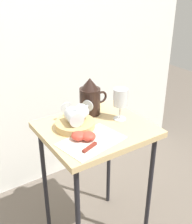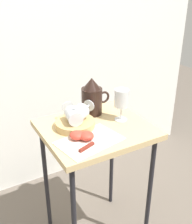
{
  "view_description": "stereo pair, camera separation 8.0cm",
  "coord_description": "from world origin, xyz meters",
  "px_view_note": "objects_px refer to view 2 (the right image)",
  "views": [
    {
      "loc": [
        -0.66,
        -1.01,
        1.4
      ],
      "look_at": [
        0.0,
        0.0,
        0.81
      ],
      "focal_mm": 45.24,
      "sensor_mm": 36.0,
      "label": 1
    },
    {
      "loc": [
        -0.59,
        -1.05,
        1.4
      ],
      "look_at": [
        0.0,
        0.0,
        0.81
      ],
      "focal_mm": 45.24,
      "sensor_mm": 36.0,
      "label": 2
    }
  ],
  "objects_px": {
    "wine_glass_tipped_near": "(73,116)",
    "knife": "(92,144)",
    "table": "(96,141)",
    "wine_glass_tipped_far": "(79,113)",
    "apple_half_left": "(77,135)",
    "basket_tray": "(75,124)",
    "pitcher": "(92,99)",
    "wine_glass_upright": "(121,100)",
    "apple_half_right": "(87,136)"
  },
  "relations": [
    {
      "from": "wine_glass_tipped_near",
      "to": "knife",
      "type": "bearing_deg",
      "value": -89.39
    },
    {
      "from": "table",
      "to": "wine_glass_tipped_far",
      "type": "xyz_separation_m",
      "value": [
        -0.07,
        0.04,
        0.16
      ]
    },
    {
      "from": "apple_half_left",
      "to": "basket_tray",
      "type": "bearing_deg",
      "value": 68.75
    },
    {
      "from": "wine_glass_tipped_far",
      "to": "apple_half_left",
      "type": "relative_size",
      "value": 2.32
    },
    {
      "from": "table",
      "to": "pitcher",
      "type": "bearing_deg",
      "value": 68.58
    },
    {
      "from": "pitcher",
      "to": "wine_glass_upright",
      "type": "height_order",
      "value": "pitcher"
    },
    {
      "from": "pitcher",
      "to": "wine_glass_tipped_near",
      "type": "height_order",
      "value": "pitcher"
    },
    {
      "from": "table",
      "to": "wine_glass_tipped_near",
      "type": "xyz_separation_m",
      "value": [
        -0.1,
        0.04,
        0.15
      ]
    },
    {
      "from": "table",
      "to": "pitcher",
      "type": "xyz_separation_m",
      "value": [
        0.06,
        0.14,
        0.16
      ]
    },
    {
      "from": "basket_tray",
      "to": "wine_glass_tipped_far",
      "type": "bearing_deg",
      "value": -3.32
    },
    {
      "from": "wine_glass_tipped_near",
      "to": "knife",
      "type": "xyz_separation_m",
      "value": [
        0.0,
        -0.18,
        -0.06
      ]
    },
    {
      "from": "table",
      "to": "apple_half_left",
      "type": "relative_size",
      "value": 11.01
    },
    {
      "from": "wine_glass_tipped_far",
      "to": "apple_half_left",
      "type": "height_order",
      "value": "wine_glass_tipped_far"
    },
    {
      "from": "basket_tray",
      "to": "apple_half_left",
      "type": "distance_m",
      "value": 0.11
    },
    {
      "from": "basket_tray",
      "to": "wine_glass_tipped_far",
      "type": "relative_size",
      "value": 1.24
    },
    {
      "from": "basket_tray",
      "to": "knife",
      "type": "distance_m",
      "value": 0.19
    },
    {
      "from": "basket_tray",
      "to": "wine_glass_tipped_far",
      "type": "distance_m",
      "value": 0.06
    },
    {
      "from": "apple_half_left",
      "to": "knife",
      "type": "xyz_separation_m",
      "value": [
        0.03,
        -0.08,
        -0.01
      ]
    },
    {
      "from": "basket_tray",
      "to": "pitcher",
      "type": "xyz_separation_m",
      "value": [
        0.15,
        0.1,
        0.06
      ]
    },
    {
      "from": "table",
      "to": "pitcher",
      "type": "distance_m",
      "value": 0.22
    },
    {
      "from": "wine_glass_tipped_far",
      "to": "apple_half_left",
      "type": "xyz_separation_m",
      "value": [
        -0.06,
        -0.11,
        -0.05
      ]
    },
    {
      "from": "table",
      "to": "wine_glass_tipped_far",
      "type": "bearing_deg",
      "value": 146.99
    },
    {
      "from": "apple_half_right",
      "to": "table",
      "type": "bearing_deg",
      "value": 42.08
    },
    {
      "from": "wine_glass_upright",
      "to": "apple_half_right",
      "type": "xyz_separation_m",
      "value": [
        -0.24,
        -0.09,
        -0.09
      ]
    },
    {
      "from": "basket_tray",
      "to": "apple_half_right",
      "type": "height_order",
      "value": "apple_half_right"
    },
    {
      "from": "table",
      "to": "knife",
      "type": "xyz_separation_m",
      "value": [
        -0.1,
        -0.14,
        0.09
      ]
    },
    {
      "from": "basket_tray",
      "to": "apple_half_right",
      "type": "bearing_deg",
      "value": -92.99
    },
    {
      "from": "knife",
      "to": "basket_tray",
      "type": "bearing_deg",
      "value": 86.95
    },
    {
      "from": "wine_glass_upright",
      "to": "pitcher",
      "type": "bearing_deg",
      "value": 122.69
    },
    {
      "from": "apple_half_right",
      "to": "pitcher",
      "type": "bearing_deg",
      "value": 56.26
    },
    {
      "from": "wine_glass_tipped_far",
      "to": "knife",
      "type": "height_order",
      "value": "wine_glass_tipped_far"
    },
    {
      "from": "apple_half_left",
      "to": "knife",
      "type": "distance_m",
      "value": 0.09
    },
    {
      "from": "table",
      "to": "wine_glass_tipped_near",
      "type": "height_order",
      "value": "wine_glass_tipped_near"
    },
    {
      "from": "wine_glass_upright",
      "to": "knife",
      "type": "distance_m",
      "value": 0.3
    },
    {
      "from": "table",
      "to": "basket_tray",
      "type": "distance_m",
      "value": 0.14
    },
    {
      "from": "wine_glass_tipped_near",
      "to": "apple_half_left",
      "type": "relative_size",
      "value": 2.39
    },
    {
      "from": "table",
      "to": "basket_tray",
      "type": "relative_size",
      "value": 3.82
    },
    {
      "from": "basket_tray",
      "to": "wine_glass_tipped_near",
      "type": "relative_size",
      "value": 1.21
    },
    {
      "from": "table",
      "to": "wine_glass_upright",
      "type": "xyz_separation_m",
      "value": [
        0.14,
        0.0,
        0.2
      ]
    },
    {
      "from": "pitcher",
      "to": "wine_glass_upright",
      "type": "bearing_deg",
      "value": -57.31
    },
    {
      "from": "wine_glass_upright",
      "to": "wine_glass_tipped_near",
      "type": "relative_size",
      "value": 1.05
    },
    {
      "from": "wine_glass_upright",
      "to": "wine_glass_tipped_near",
      "type": "distance_m",
      "value": 0.25
    },
    {
      "from": "table",
      "to": "knife",
      "type": "bearing_deg",
      "value": -125.64
    },
    {
      "from": "wine_glass_upright",
      "to": "apple_half_right",
      "type": "relative_size",
      "value": 2.5
    },
    {
      "from": "table",
      "to": "wine_glass_tipped_near",
      "type": "relative_size",
      "value": 4.61
    },
    {
      "from": "pitcher",
      "to": "apple_half_left",
      "type": "distance_m",
      "value": 0.28
    },
    {
      "from": "apple_half_left",
      "to": "apple_half_right",
      "type": "xyz_separation_m",
      "value": [
        0.03,
        -0.03,
        0.0
      ]
    },
    {
      "from": "apple_half_right",
      "to": "knife",
      "type": "relative_size",
      "value": 0.33
    },
    {
      "from": "wine_glass_upright",
      "to": "apple_half_left",
      "type": "distance_m",
      "value": 0.3
    },
    {
      "from": "wine_glass_upright",
      "to": "wine_glass_tipped_far",
      "type": "height_order",
      "value": "wine_glass_upright"
    }
  ]
}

